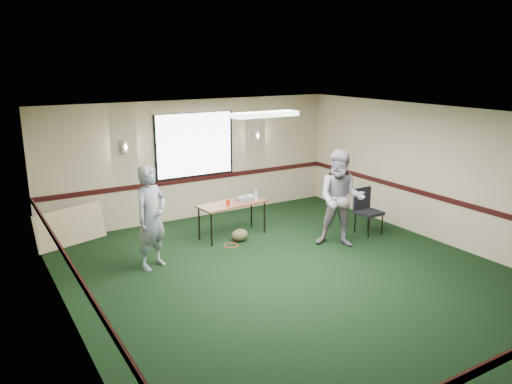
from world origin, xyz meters
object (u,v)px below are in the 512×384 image
person_right (341,199)px  person_left (151,218)px  conference_chair (366,207)px  projector (243,199)px  folding_table (232,205)px

person_right → person_left: bearing=-151.6°
conference_chair → person_left: (-4.46, 0.56, 0.35)m
projector → person_left: (-2.21, -0.67, 0.15)m
projector → person_right: 2.01m
folding_table → conference_chair: conference_chair is taller
projector → person_left: person_left is taller
projector → conference_chair: (2.25, -1.24, -0.21)m
person_left → conference_chair: bearing=-33.4°
folding_table → person_right: bearing=-51.6°
folding_table → person_left: bearing=-167.2°
projector → person_left: size_ratio=0.15×
conference_chair → person_left: bearing=170.4°
person_left → person_right: size_ratio=0.96×
conference_chair → person_right: bearing=-165.0°
folding_table → projector: 0.28m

